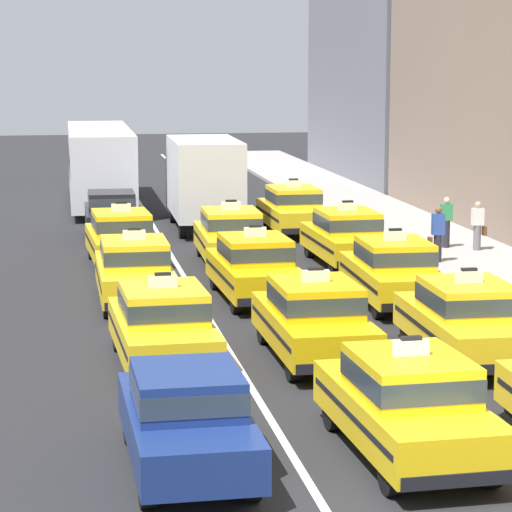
{
  "coord_description": "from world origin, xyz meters",
  "views": [
    {
      "loc": [
        -5.16,
        -15.04,
        6.18
      ],
      "look_at": [
        -0.3,
        13.37,
        1.3
      ],
      "focal_mm": 83.23,
      "sensor_mm": 36.0,
      "label": 1
    }
  ],
  "objects_px": {
    "taxi_right_second": "(466,319)",
    "taxi_right_fourth": "(346,236)",
    "sedan_left_nearest": "(187,416)",
    "pedestrian_trailing": "(478,226)",
    "taxi_left_second": "(163,325)",
    "taxi_center_third": "(254,266)",
    "bus_left_sixth": "(100,162)",
    "taxi_center_fourth": "(231,235)",
    "box_truck_center_fifth": "(202,179)",
    "sedan_left_fifth": "(111,213)",
    "taxi_right_fifth": "(293,209)",
    "pedestrian_mid_block": "(438,234)",
    "taxi_left_fourth": "(121,238)",
    "taxi_left_third": "(134,270)",
    "taxi_center_nearest": "(407,403)",
    "taxi_right_third": "(393,271)",
    "taxi_center_second": "(314,318)",
    "pedestrian_by_storefront": "(446,222)"
  },
  "relations": [
    {
      "from": "taxi_left_second",
      "to": "taxi_center_nearest",
      "type": "distance_m",
      "value": 6.84
    },
    {
      "from": "taxi_left_fourth",
      "to": "pedestrian_mid_block",
      "type": "relative_size",
      "value": 2.8
    },
    {
      "from": "taxi_left_third",
      "to": "taxi_center_third",
      "type": "distance_m",
      "value": 3.05
    },
    {
      "from": "taxi_left_fourth",
      "to": "taxi_right_third",
      "type": "xyz_separation_m",
      "value": [
        6.39,
        -6.63,
        0.0
      ]
    },
    {
      "from": "taxi_left_third",
      "to": "sedan_left_fifth",
      "type": "height_order",
      "value": "taxi_left_third"
    },
    {
      "from": "bus_left_sixth",
      "to": "sedan_left_fifth",
      "type": "bearing_deg",
      "value": -89.83
    },
    {
      "from": "taxi_center_nearest",
      "to": "taxi_right_fifth",
      "type": "distance_m",
      "value": 23.52
    },
    {
      "from": "taxi_right_fourth",
      "to": "box_truck_center_fifth",
      "type": "bearing_deg",
      "value": 111.01
    },
    {
      "from": "taxi_center_nearest",
      "to": "taxi_center_second",
      "type": "distance_m",
      "value": 6.08
    },
    {
      "from": "taxi_left_fourth",
      "to": "box_truck_center_fifth",
      "type": "relative_size",
      "value": 0.66
    },
    {
      "from": "sedan_left_fifth",
      "to": "pedestrian_by_storefront",
      "type": "xyz_separation_m",
      "value": [
        10.33,
        -4.99,
        0.12
      ]
    },
    {
      "from": "bus_left_sixth",
      "to": "box_truck_center_fifth",
      "type": "xyz_separation_m",
      "value": [
        3.4,
        -7.24,
        -0.04
      ]
    },
    {
      "from": "sedan_left_fifth",
      "to": "taxi_center_nearest",
      "type": "height_order",
      "value": "taxi_center_nearest"
    },
    {
      "from": "taxi_left_third",
      "to": "taxi_left_fourth",
      "type": "xyz_separation_m",
      "value": [
        -0.02,
        5.43,
        0.0
      ]
    },
    {
      "from": "taxi_right_fifth",
      "to": "pedestrian_mid_block",
      "type": "xyz_separation_m",
      "value": [
        2.9,
        -7.2,
        0.1
      ]
    },
    {
      "from": "taxi_center_nearest",
      "to": "taxi_right_third",
      "type": "bearing_deg",
      "value": 74.85
    },
    {
      "from": "sedan_left_nearest",
      "to": "sedan_left_fifth",
      "type": "distance_m",
      "value": 23.66
    },
    {
      "from": "taxi_center_nearest",
      "to": "pedestrian_by_storefront",
      "type": "xyz_separation_m",
      "value": [
        6.95,
        18.67,
        0.09
      ]
    },
    {
      "from": "pedestrian_mid_block",
      "to": "pedestrian_trailing",
      "type": "distance_m",
      "value": 2.68
    },
    {
      "from": "sedan_left_nearest",
      "to": "taxi_right_second",
      "type": "distance_m",
      "value": 8.38
    },
    {
      "from": "taxi_left_second",
      "to": "taxi_left_third",
      "type": "xyz_separation_m",
      "value": [
        -0.14,
        6.26,
        0.0
      ]
    },
    {
      "from": "taxi_left_second",
      "to": "taxi_center_second",
      "type": "relative_size",
      "value": 1.01
    },
    {
      "from": "taxi_center_third",
      "to": "taxi_center_second",
      "type": "bearing_deg",
      "value": -88.23
    },
    {
      "from": "pedestrian_trailing",
      "to": "taxi_left_third",
      "type": "bearing_deg",
      "value": -152.8
    },
    {
      "from": "taxi_left_second",
      "to": "taxi_center_third",
      "type": "height_order",
      "value": "same"
    },
    {
      "from": "sedan_left_nearest",
      "to": "taxi_right_fourth",
      "type": "distance_m",
      "value": 18.13
    },
    {
      "from": "pedestrian_by_storefront",
      "to": "taxi_center_second",
      "type": "bearing_deg",
      "value": -119.36
    },
    {
      "from": "taxi_left_second",
      "to": "pedestrian_by_storefront",
      "type": "bearing_deg",
      "value": 51.15
    },
    {
      "from": "taxi_left_third",
      "to": "pedestrian_mid_block",
      "type": "relative_size",
      "value": 2.76
    },
    {
      "from": "taxi_center_third",
      "to": "taxi_left_fourth",
      "type": "bearing_deg",
      "value": 119.42
    },
    {
      "from": "taxi_left_fourth",
      "to": "pedestrian_by_storefront",
      "type": "height_order",
      "value": "taxi_left_fourth"
    },
    {
      "from": "taxi_right_second",
      "to": "taxi_right_fourth",
      "type": "xyz_separation_m",
      "value": [
        0.33,
        11.38,
        0.0
      ]
    },
    {
      "from": "taxi_left_fourth",
      "to": "taxi_center_third",
      "type": "relative_size",
      "value": 1.0
    },
    {
      "from": "taxi_left_second",
      "to": "box_truck_center_fifth",
      "type": "distance_m",
      "value": 19.58
    },
    {
      "from": "taxi_center_second",
      "to": "taxi_center_nearest",
      "type": "bearing_deg",
      "value": -88.75
    },
    {
      "from": "taxi_right_fourth",
      "to": "pedestrian_by_storefront",
      "type": "xyz_separation_m",
      "value": [
        3.71,
        1.81,
        0.09
      ]
    },
    {
      "from": "pedestrian_by_storefront",
      "to": "bus_left_sixth",
      "type": "bearing_deg",
      "value": 126.71
    },
    {
      "from": "taxi_left_third",
      "to": "bus_left_sixth",
      "type": "distance_m",
      "value": 20.3
    },
    {
      "from": "bus_left_sixth",
      "to": "box_truck_center_fifth",
      "type": "distance_m",
      "value": 8.0
    },
    {
      "from": "taxi_right_second",
      "to": "taxi_right_third",
      "type": "xyz_separation_m",
      "value": [
        0.1,
        5.6,
        0.0
      ]
    },
    {
      "from": "taxi_right_second",
      "to": "taxi_center_fourth",
      "type": "bearing_deg",
      "value": 104.08
    },
    {
      "from": "taxi_center_fourth",
      "to": "box_truck_center_fifth",
      "type": "height_order",
      "value": "box_truck_center_fifth"
    },
    {
      "from": "taxi_left_fourth",
      "to": "box_truck_center_fifth",
      "type": "distance_m",
      "value": 8.37
    },
    {
      "from": "taxi_center_second",
      "to": "taxi_right_third",
      "type": "bearing_deg",
      "value": 57.92
    },
    {
      "from": "taxi_right_second",
      "to": "pedestrian_mid_block",
      "type": "distance_m",
      "value": 11.05
    },
    {
      "from": "taxi_center_nearest",
      "to": "taxi_center_third",
      "type": "height_order",
      "value": "same"
    },
    {
      "from": "taxi_left_second",
      "to": "pedestrian_by_storefront",
      "type": "height_order",
      "value": "taxi_left_second"
    },
    {
      "from": "bus_left_sixth",
      "to": "taxi_center_second",
      "type": "relative_size",
      "value": 2.45
    },
    {
      "from": "bus_left_sixth",
      "to": "pedestrian_trailing",
      "type": "bearing_deg",
      "value": -52.52
    },
    {
      "from": "sedan_left_nearest",
      "to": "pedestrian_trailing",
      "type": "distance_m",
      "value": 21.19
    }
  ]
}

